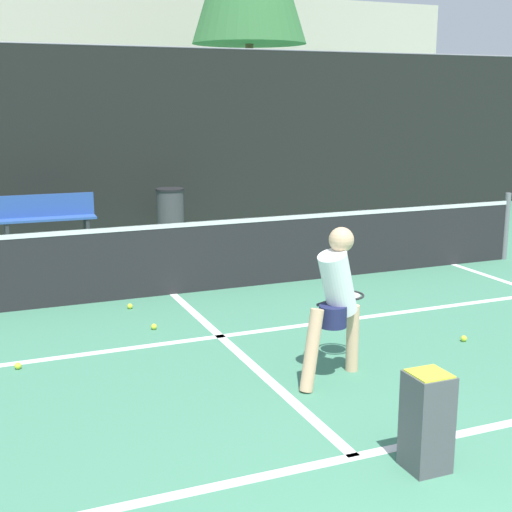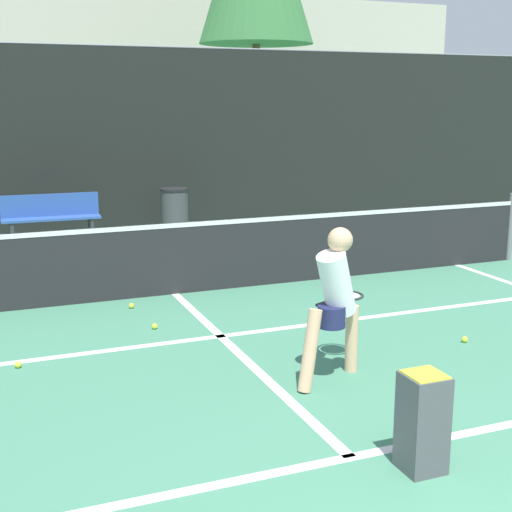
# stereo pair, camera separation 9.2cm
# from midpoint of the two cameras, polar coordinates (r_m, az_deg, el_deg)

# --- Properties ---
(court_baseline_near) EXTENTS (11.00, 0.10, 0.01)m
(court_baseline_near) POSITION_cam_midpoint_polar(r_m,az_deg,el_deg) (5.38, 7.37, -15.63)
(court_baseline_near) COLOR white
(court_baseline_near) RESTS_ON ground
(court_service_line) EXTENTS (8.25, 0.10, 0.01)m
(court_service_line) POSITION_cam_midpoint_polar(r_m,az_deg,el_deg) (7.79, -3.22, -6.43)
(court_service_line) COLOR white
(court_service_line) RESTS_ON ground
(court_center_mark) EXTENTS (0.10, 4.73, 0.01)m
(court_center_mark) POSITION_cam_midpoint_polar(r_m,az_deg,el_deg) (7.34, -1.88, -7.64)
(court_center_mark) COLOR white
(court_center_mark) RESTS_ON ground
(net) EXTENTS (11.09, 0.09, 1.07)m
(net) POSITION_cam_midpoint_polar(r_m,az_deg,el_deg) (9.36, -7.01, -0.04)
(net) COLOR slate
(net) RESTS_ON ground
(fence_back) EXTENTS (24.00, 0.06, 3.53)m
(fence_back) POSITION_cam_midpoint_polar(r_m,az_deg,el_deg) (14.26, -12.87, 9.10)
(fence_back) COLOR black
(fence_back) RESTS_ON ground
(player_practicing) EXTENTS (1.02, 0.87, 1.42)m
(player_practicing) POSITION_cam_midpoint_polar(r_m,az_deg,el_deg) (6.47, 6.04, -3.25)
(player_practicing) COLOR #DBAD84
(player_practicing) RESTS_ON ground
(tennis_ball_scattered_0) EXTENTS (0.07, 0.07, 0.07)m
(tennis_ball_scattered_0) POSITION_cam_midpoint_polar(r_m,az_deg,el_deg) (8.09, -8.49, -5.61)
(tennis_ball_scattered_0) COLOR #D1E033
(tennis_ball_scattered_0) RESTS_ON ground
(tennis_ball_scattered_1) EXTENTS (0.07, 0.07, 0.07)m
(tennis_ball_scattered_1) POSITION_cam_midpoint_polar(r_m,az_deg,el_deg) (8.91, -10.35, -3.97)
(tennis_ball_scattered_1) COLOR #D1E033
(tennis_ball_scattered_1) RESTS_ON ground
(tennis_ball_scattered_4) EXTENTS (0.07, 0.07, 0.07)m
(tennis_ball_scattered_4) POSITION_cam_midpoint_polar(r_m,az_deg,el_deg) (7.26, -18.86, -8.31)
(tennis_ball_scattered_4) COLOR #D1E033
(tennis_ball_scattered_4) RESTS_ON ground
(tennis_ball_scattered_5) EXTENTS (0.07, 0.07, 0.07)m
(tennis_ball_scattered_5) POSITION_cam_midpoint_polar(r_m,az_deg,el_deg) (7.92, 15.97, -6.36)
(tennis_ball_scattered_5) COLOR #D1E033
(tennis_ball_scattered_5) RESTS_ON ground
(ball_hopper) EXTENTS (0.28, 0.28, 0.71)m
(ball_hopper) POSITION_cam_midpoint_polar(r_m,az_deg,el_deg) (5.16, 13.01, -12.59)
(ball_hopper) COLOR #4C4C51
(ball_hopper) RESTS_ON ground
(courtside_bench) EXTENTS (1.72, 0.43, 0.86)m
(courtside_bench) POSITION_cam_midpoint_polar(r_m,az_deg,el_deg) (13.22, -16.62, 3.03)
(courtside_bench) COLOR #2D519E
(courtside_bench) RESTS_ON ground
(trash_bin) EXTENTS (0.54, 0.54, 0.85)m
(trash_bin) POSITION_cam_midpoint_polar(r_m,az_deg,el_deg) (13.79, -7.06, 3.65)
(trash_bin) COLOR #3F3F42
(trash_bin) RESTS_ON ground
(tree_west) EXTENTS (3.31, 3.31, 3.81)m
(tree_west) POSITION_cam_midpoint_polar(r_m,az_deg,el_deg) (19.39, -11.73, 14.59)
(tree_west) COLOR brown
(tree_west) RESTS_ON ground
(building_far) EXTENTS (36.00, 2.40, 6.61)m
(building_far) POSITION_cam_midpoint_polar(r_m,az_deg,el_deg) (29.31, -18.26, 13.42)
(building_far) COLOR beige
(building_far) RESTS_ON ground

